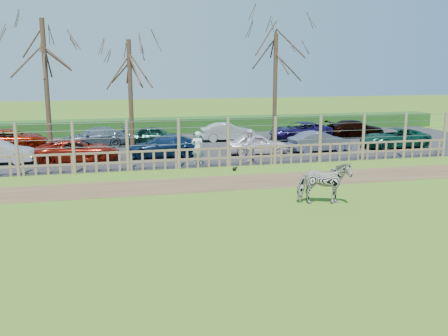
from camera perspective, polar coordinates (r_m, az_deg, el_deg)
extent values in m
plane|color=olive|center=(17.29, -1.34, -5.37)|extent=(120.00, 120.00, 0.00)
cube|color=brown|center=(21.56, -3.81, -1.92)|extent=(34.00, 2.80, 0.01)
cube|color=#232326|center=(31.28, -6.82, 2.32)|extent=(44.00, 13.00, 0.04)
cube|color=#1E4716|center=(38.10, -8.04, 4.77)|extent=(46.00, 2.00, 1.10)
cube|color=brown|center=(24.85, -5.15, 0.93)|extent=(30.00, 0.06, 0.10)
cube|color=brown|center=(24.76, -5.17, 2.07)|extent=(30.00, 0.06, 0.10)
cylinder|color=brown|center=(24.82, -22.59, 1.94)|extent=(0.16, 0.16, 2.50)
cylinder|color=brown|center=(24.53, -16.83, 2.23)|extent=(0.16, 0.16, 2.50)
cylinder|color=brown|center=(24.49, -10.99, 2.51)|extent=(0.16, 0.16, 2.50)
cylinder|color=brown|center=(24.71, -5.18, 2.75)|extent=(0.16, 0.16, 2.50)
cylinder|color=brown|center=(25.18, 0.47, 2.97)|extent=(0.16, 0.16, 2.50)
cylinder|color=brown|center=(25.87, 5.86, 3.14)|extent=(0.16, 0.16, 2.50)
cylinder|color=brown|center=(26.79, 10.93, 3.28)|extent=(0.16, 0.16, 2.50)
cylinder|color=brown|center=(27.90, 15.64, 3.39)|extent=(0.16, 0.16, 2.50)
cylinder|color=brown|center=(29.18, 19.96, 3.47)|extent=(0.16, 0.16, 2.50)
cylinder|color=brown|center=(30.61, 23.89, 3.52)|extent=(0.16, 0.16, 2.50)
cylinder|color=gray|center=(24.71, -5.18, 2.75)|extent=(30.00, 0.02, 0.02)
cylinder|color=gray|center=(24.65, -5.20, 3.67)|extent=(30.00, 0.02, 0.02)
cylinder|color=gray|center=(24.60, -5.22, 4.59)|extent=(30.00, 0.02, 0.02)
cylinder|color=gray|center=(24.56, -5.23, 5.40)|extent=(30.00, 0.02, 0.02)
cylinder|color=#3D2B1E|center=(28.88, -19.60, 8.41)|extent=(0.26, 0.26, 7.50)
cylinder|color=#3D2B1E|center=(29.77, -10.62, 7.99)|extent=(0.26, 0.26, 6.50)
cylinder|color=#3D2B1E|center=(31.95, 5.85, 8.82)|extent=(0.26, 0.26, 7.00)
imported|color=gray|center=(18.73, 11.32, -1.71)|extent=(2.05, 1.26, 1.61)
imported|color=silver|center=(25.59, -3.04, 2.31)|extent=(0.67, 0.48, 1.72)
imported|color=silver|center=(26.32, 2.88, 2.57)|extent=(0.91, 0.75, 1.72)
sphere|color=black|center=(24.32, 1.19, -0.11)|extent=(0.19, 0.19, 0.19)
sphere|color=black|center=(24.33, 1.45, 0.05)|extent=(0.10, 0.10, 0.10)
imported|color=maroon|center=(27.42, -16.34, 1.92)|extent=(4.41, 2.19, 1.20)
imported|color=#0D2041|center=(28.01, -6.90, 2.51)|extent=(4.15, 1.72, 1.20)
imported|color=silver|center=(28.63, 3.77, 2.77)|extent=(3.64, 1.76, 1.20)
imported|color=#515770|center=(29.92, 10.87, 2.97)|extent=(3.72, 1.53, 1.20)
imported|color=#0D422F|center=(32.73, 18.88, 3.29)|extent=(4.43, 2.24, 1.20)
imported|color=#8A1403|center=(33.13, -23.16, 3.07)|extent=(4.39, 2.15, 1.20)
imported|color=slate|center=(32.30, -14.58, 3.44)|extent=(4.30, 2.13, 1.20)
imported|color=#184335|center=(32.29, -7.83, 3.70)|extent=(3.66, 1.81, 1.20)
imported|color=#B3C1B4|center=(33.69, 0.43, 4.14)|extent=(3.69, 1.41, 1.20)
imported|color=#170D44|center=(34.71, 8.71, 4.23)|extent=(4.46, 2.33, 1.20)
imported|color=black|center=(36.69, 14.79, 4.38)|extent=(4.18, 1.80, 1.20)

